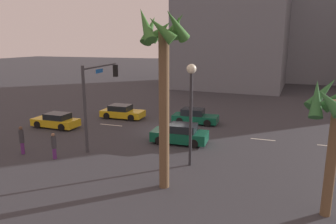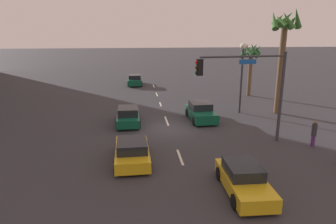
{
  "view_description": "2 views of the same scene",
  "coord_description": "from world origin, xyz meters",
  "px_view_note": "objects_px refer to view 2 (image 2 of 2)",
  "views": [
    {
      "loc": [
        -8.39,
        24.0,
        7.29
      ],
      "look_at": [
        0.16,
        -0.6,
        1.45
      ],
      "focal_mm": 33.55,
      "sensor_mm": 36.0,
      "label": 1
    },
    {
      "loc": [
        21.32,
        -2.49,
        7.06
      ],
      "look_at": [
        -0.42,
        -0.06,
        1.16
      ],
      "focal_mm": 32.28,
      "sensor_mm": 36.0,
      "label": 2
    }
  ],
  "objects_px": {
    "car_4": "(128,116)",
    "streetlamp": "(242,65)",
    "car_0": "(244,179)",
    "car_2": "(135,80)",
    "pedestrian_0": "(314,133)",
    "car_1": "(201,112)",
    "car_3": "(132,151)",
    "traffic_signal": "(253,82)",
    "palm_tree_2": "(250,55)",
    "palm_tree_3": "(284,39)"
  },
  "relations": [
    {
      "from": "car_0",
      "to": "palm_tree_2",
      "type": "xyz_separation_m",
      "value": [
        -20.28,
        7.87,
        3.94
      ]
    },
    {
      "from": "traffic_signal",
      "to": "car_2",
      "type": "bearing_deg",
      "value": -162.42
    },
    {
      "from": "car_1",
      "to": "car_2",
      "type": "height_order",
      "value": "car_1"
    },
    {
      "from": "streetlamp",
      "to": "palm_tree_3",
      "type": "xyz_separation_m",
      "value": [
        0.51,
        3.24,
        2.14
      ]
    },
    {
      "from": "car_3",
      "to": "palm_tree_2",
      "type": "xyz_separation_m",
      "value": [
        -16.45,
        12.86,
        3.93
      ]
    },
    {
      "from": "pedestrian_0",
      "to": "car_2",
      "type": "bearing_deg",
      "value": -155.12
    },
    {
      "from": "car_3",
      "to": "car_1",
      "type": "bearing_deg",
      "value": 143.95
    },
    {
      "from": "car_4",
      "to": "streetlamp",
      "type": "bearing_deg",
      "value": 102.82
    },
    {
      "from": "palm_tree_2",
      "to": "car_1",
      "type": "bearing_deg",
      "value": -39.64
    },
    {
      "from": "car_0",
      "to": "car_4",
      "type": "bearing_deg",
      "value": -154.18
    },
    {
      "from": "car_0",
      "to": "car_4",
      "type": "xyz_separation_m",
      "value": [
        -11.03,
        -5.34,
        0.03
      ]
    },
    {
      "from": "car_4",
      "to": "streetlamp",
      "type": "xyz_separation_m",
      "value": [
        -2.23,
        9.79,
        3.64
      ]
    },
    {
      "from": "palm_tree_2",
      "to": "car_2",
      "type": "bearing_deg",
      "value": -123.36
    },
    {
      "from": "car_3",
      "to": "palm_tree_3",
      "type": "distance_m",
      "value": 16.57
    },
    {
      "from": "traffic_signal",
      "to": "palm_tree_2",
      "type": "xyz_separation_m",
      "value": [
        -14.41,
        5.39,
        0.51
      ]
    },
    {
      "from": "streetlamp",
      "to": "pedestrian_0",
      "type": "distance_m",
      "value": 9.24
    },
    {
      "from": "palm_tree_3",
      "to": "car_1",
      "type": "bearing_deg",
      "value": -79.67
    },
    {
      "from": "car_3",
      "to": "palm_tree_3",
      "type": "height_order",
      "value": "palm_tree_3"
    },
    {
      "from": "car_3",
      "to": "streetlamp",
      "type": "height_order",
      "value": "streetlamp"
    },
    {
      "from": "palm_tree_2",
      "to": "palm_tree_3",
      "type": "distance_m",
      "value": 7.76
    },
    {
      "from": "palm_tree_2",
      "to": "traffic_signal",
      "type": "bearing_deg",
      "value": -20.5
    },
    {
      "from": "car_2",
      "to": "car_0",
      "type": "bearing_deg",
      "value": 9.37
    },
    {
      "from": "car_1",
      "to": "car_4",
      "type": "relative_size",
      "value": 1.01
    },
    {
      "from": "car_1",
      "to": "traffic_signal",
      "type": "xyz_separation_m",
      "value": [
        5.58,
        1.93,
        3.36
      ]
    },
    {
      "from": "traffic_signal",
      "to": "palm_tree_2",
      "type": "bearing_deg",
      "value": 159.5
    },
    {
      "from": "pedestrian_0",
      "to": "palm_tree_2",
      "type": "distance_m",
      "value": 15.93
    },
    {
      "from": "car_0",
      "to": "palm_tree_2",
      "type": "distance_m",
      "value": 22.1
    },
    {
      "from": "car_1",
      "to": "car_2",
      "type": "bearing_deg",
      "value": -162.92
    },
    {
      "from": "car_4",
      "to": "traffic_signal",
      "type": "height_order",
      "value": "traffic_signal"
    },
    {
      "from": "car_2",
      "to": "streetlamp",
      "type": "bearing_deg",
      "value": 30.93
    },
    {
      "from": "car_2",
      "to": "palm_tree_2",
      "type": "xyz_separation_m",
      "value": [
        8.28,
        12.58,
        3.88
      ]
    },
    {
      "from": "car_4",
      "to": "car_3",
      "type": "bearing_deg",
      "value": 2.69
    },
    {
      "from": "car_0",
      "to": "pedestrian_0",
      "type": "relative_size",
      "value": 2.4
    },
    {
      "from": "car_3",
      "to": "car_4",
      "type": "relative_size",
      "value": 1.02
    },
    {
      "from": "car_4",
      "to": "streetlamp",
      "type": "distance_m",
      "value": 10.68
    },
    {
      "from": "palm_tree_3",
      "to": "car_0",
      "type": "bearing_deg",
      "value": -31.12
    },
    {
      "from": "car_3",
      "to": "car_2",
      "type": "bearing_deg",
      "value": 179.33
    },
    {
      "from": "car_4",
      "to": "traffic_signal",
      "type": "xyz_separation_m",
      "value": [
        5.17,
        7.81,
        3.4
      ]
    },
    {
      "from": "car_2",
      "to": "pedestrian_0",
      "type": "bearing_deg",
      "value": 24.88
    },
    {
      "from": "car_1",
      "to": "car_2",
      "type": "distance_m",
      "value": 17.9
    },
    {
      "from": "car_0",
      "to": "car_1",
      "type": "bearing_deg",
      "value": 177.26
    },
    {
      "from": "palm_tree_2",
      "to": "palm_tree_3",
      "type": "xyz_separation_m",
      "value": [
        7.53,
        -0.17,
        1.87
      ]
    },
    {
      "from": "streetlamp",
      "to": "car_0",
      "type": "bearing_deg",
      "value": -18.58
    },
    {
      "from": "traffic_signal",
      "to": "palm_tree_3",
      "type": "bearing_deg",
      "value": 142.84
    },
    {
      "from": "car_4",
      "to": "palm_tree_2",
      "type": "distance_m",
      "value": 16.59
    },
    {
      "from": "car_1",
      "to": "car_3",
      "type": "distance_m",
      "value": 9.42
    },
    {
      "from": "car_0",
      "to": "streetlamp",
      "type": "xyz_separation_m",
      "value": [
        -13.26,
        4.46,
        3.67
      ]
    },
    {
      "from": "car_2",
      "to": "palm_tree_3",
      "type": "height_order",
      "value": "palm_tree_3"
    },
    {
      "from": "pedestrian_0",
      "to": "traffic_signal",
      "type": "bearing_deg",
      "value": -104.99
    },
    {
      "from": "palm_tree_2",
      "to": "pedestrian_0",
      "type": "bearing_deg",
      "value": -5.85
    }
  ]
}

